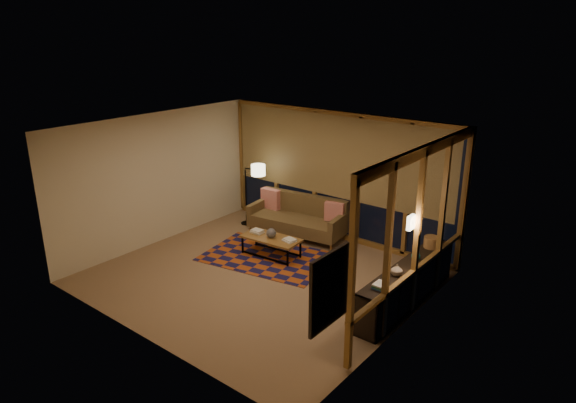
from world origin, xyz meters
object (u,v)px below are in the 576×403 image
Objects in this scene: sofa at (297,217)px; floor_lamp at (246,194)px; bookshelf at (407,285)px; coffee_table at (271,247)px.

floor_lamp is (-1.35, -0.15, 0.30)m from sofa.
sofa is 1.43× the size of floor_lamp.
sofa is 1.39m from floor_lamp.
floor_lamp is 4.62m from bookshelf.
coffee_table is 0.81× the size of floor_lamp.
bookshelf is (3.14, -1.16, -0.09)m from sofa.
bookshelf is (2.91, -0.03, 0.14)m from coffee_table.
coffee_table is at bearing -44.43° from floor_lamp.
coffee_table is 2.91m from bookshelf.
floor_lamp reaches higher than sofa.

